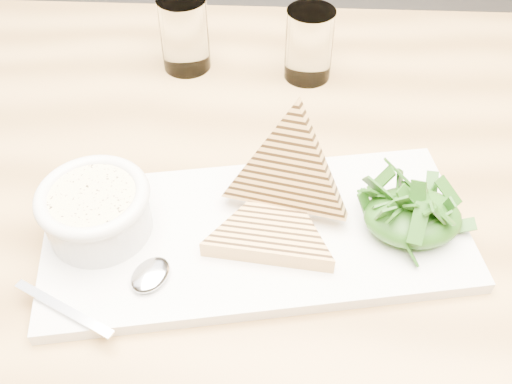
{
  "coord_description": "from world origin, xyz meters",
  "views": [
    {
      "loc": [
        -0.03,
        -0.47,
        1.24
      ],
      "look_at": [
        -0.02,
        -0.07,
        0.82
      ],
      "focal_mm": 40.0,
      "sensor_mm": 36.0,
      "label": 1
    }
  ],
  "objects_px": {
    "soup_bowl": "(98,215)",
    "glass_near": "(184,34)",
    "glass_far": "(309,44)",
    "platter": "(256,234)",
    "table_top": "(195,210)"
  },
  "relations": [
    {
      "from": "platter",
      "to": "glass_far",
      "type": "height_order",
      "value": "glass_far"
    },
    {
      "from": "glass_near",
      "to": "glass_far",
      "type": "height_order",
      "value": "glass_near"
    },
    {
      "from": "platter",
      "to": "soup_bowl",
      "type": "relative_size",
      "value": 4.13
    },
    {
      "from": "glass_near",
      "to": "glass_far",
      "type": "xyz_separation_m",
      "value": [
        0.17,
        -0.03,
        -0.0
      ]
    },
    {
      "from": "glass_near",
      "to": "table_top",
      "type": "bearing_deg",
      "value": -85.11
    },
    {
      "from": "table_top",
      "to": "glass_near",
      "type": "distance_m",
      "value": 0.27
    },
    {
      "from": "platter",
      "to": "glass_far",
      "type": "bearing_deg",
      "value": 75.26
    },
    {
      "from": "soup_bowl",
      "to": "glass_near",
      "type": "bearing_deg",
      "value": 77.9
    },
    {
      "from": "soup_bowl",
      "to": "glass_near",
      "type": "xyz_separation_m",
      "value": [
        0.07,
        0.32,
        0.02
      ]
    },
    {
      "from": "table_top",
      "to": "platter",
      "type": "bearing_deg",
      "value": -40.37
    },
    {
      "from": "glass_near",
      "to": "soup_bowl",
      "type": "bearing_deg",
      "value": -102.1
    },
    {
      "from": "platter",
      "to": "glass_far",
      "type": "xyz_separation_m",
      "value": [
        0.08,
        0.3,
        0.04
      ]
    },
    {
      "from": "soup_bowl",
      "to": "glass_far",
      "type": "distance_m",
      "value": 0.38
    },
    {
      "from": "soup_bowl",
      "to": "glass_near",
      "type": "relative_size",
      "value": 1.03
    },
    {
      "from": "soup_bowl",
      "to": "glass_far",
      "type": "xyz_separation_m",
      "value": [
        0.24,
        0.29,
        0.01
      ]
    }
  ]
}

